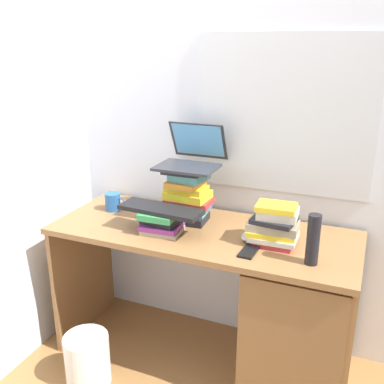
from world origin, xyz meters
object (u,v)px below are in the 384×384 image
Objects in this scene: book_stack_keyboard_riser at (161,221)px; water_bottle at (313,240)px; mug at (113,202)px; cell_phone at (249,252)px; book_stack_side at (274,225)px; laptop at (192,156)px; computer_mouse at (248,236)px; book_stack_tall at (187,195)px; desk at (275,309)px; keyboard at (161,209)px; wastebasket at (87,360)px.

water_bottle is at bearing -4.10° from book_stack_keyboard_riser.
mug reaches higher than cell_phone.
water_bottle is at bearing -33.97° from book_stack_side.
computer_mouse is (0.37, -0.18, -0.32)m from laptop.
book_stack_tall is 0.50m from book_stack_side.
book_stack_tall is 2.74× the size of computer_mouse.
desk is 12.34× the size of mug.
water_bottle is (0.74, -0.04, -0.01)m from keyboard.
wastebasket is (-1.02, -0.26, -0.75)m from water_bottle.
cell_phone is (-0.27, -0.00, -0.11)m from water_bottle.
book_stack_tall is 0.40m from computer_mouse.
cell_phone is at bearing -30.99° from book_stack_tall.
book_stack_keyboard_riser is (-0.06, -0.19, -0.08)m from book_stack_tall.
water_bottle is at bearing -38.25° from desk.
book_stack_tall is 0.21m from laptop.
water_bottle is (0.19, -0.13, 0.02)m from book_stack_side.
laptop is at bearing 59.04° from wastebasket.
book_stack_side is 2.29× the size of computer_mouse.
laptop is at bearing 145.36° from cell_phone.
book_stack_side is 0.57× the size of keyboard.
cell_phone is at bearing -6.87° from book_stack_keyboard_riser.
cell_phone is at bearing -179.35° from water_bottle.
mug is (-0.44, -0.09, -0.29)m from laptop.
computer_mouse is (0.36, -0.11, -0.12)m from book_stack_tall.
book_stack_keyboard_riser is 0.43m from computer_mouse.
computer_mouse is 0.36m from water_bottle.
book_stack_keyboard_riser is at bearing -171.97° from book_stack_side.
book_stack_keyboard_riser is 0.75m from water_bottle.
mug is at bearing -168.37° from laptop.
wastebasket is (0.10, -0.48, -0.68)m from mug.
book_stack_tall is 1.26× the size of water_bottle.
book_stack_side is 1.91× the size of mug.
book_stack_tall reaches higher than computer_mouse.
book_stack_keyboard_riser reaches higher than computer_mouse.
computer_mouse is at bearing 179.53° from desk.
keyboard reaches higher than mug.
laptop is 1.17m from wastebasket.
book_stack_keyboard_riser is 0.42m from mug.
water_bottle reaches higher than book_stack_keyboard_riser.
water_bottle is at bearing 3.12° from cell_phone.
book_stack_keyboard_riser is at bearing -23.00° from mug.
book_stack_side reaches higher than wastebasket.
book_stack_side is at bearing 173.17° from desk.
book_stack_side is 1.17m from wastebasket.
laptop reaches higher than desk.
water_bottle is at bearing -10.86° from mug.
book_stack_keyboard_riser is 0.89× the size of book_stack_side.
cell_phone is at bearing -37.11° from laptop.
cell_phone is 1.02m from wastebasket.
mug is 1.15m from water_bottle.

